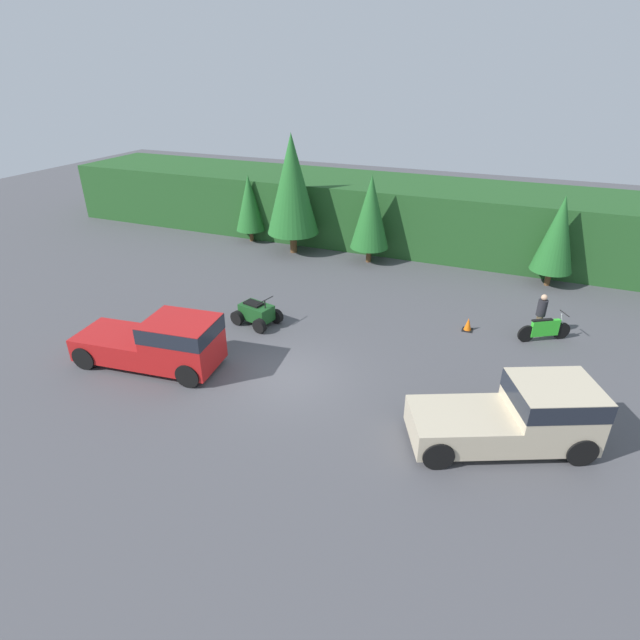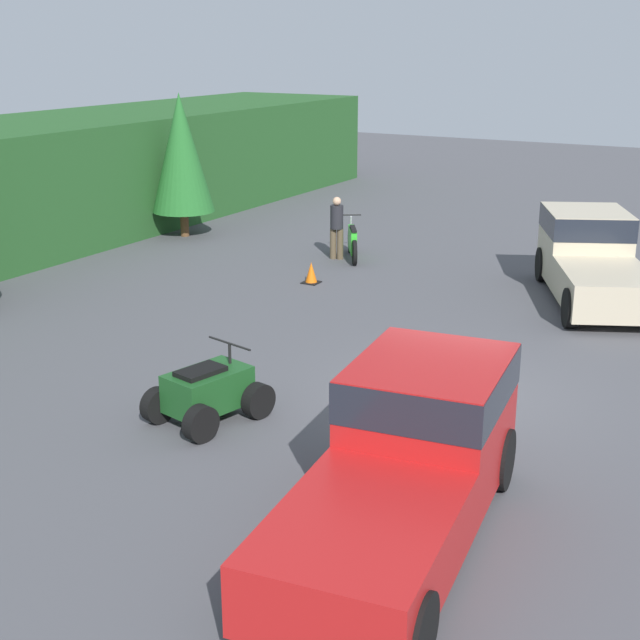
{
  "view_description": "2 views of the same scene",
  "coord_description": "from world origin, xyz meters",
  "px_view_note": "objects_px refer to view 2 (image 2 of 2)",
  "views": [
    {
      "loc": [
        6.66,
        -13.07,
        9.75
      ],
      "look_at": [
        0.14,
        2.74,
        0.95
      ],
      "focal_mm": 28.0,
      "sensor_mm": 36.0,
      "label": 1
    },
    {
      "loc": [
        -13.81,
        -5.03,
        6.03
      ],
      "look_at": [
        0.14,
        2.74,
        0.95
      ],
      "focal_mm": 50.0,
      "sensor_mm": 36.0,
      "label": 2
    }
  ],
  "objects_px": {
    "pickup_truck_second": "(591,255)",
    "traffic_cone": "(311,273)",
    "pickup_truck_red": "(410,452)",
    "dirt_bike": "(352,242)",
    "rider_person": "(337,226)",
    "quad_atv": "(208,393)"
  },
  "relations": [
    {
      "from": "quad_atv",
      "to": "traffic_cone",
      "type": "height_order",
      "value": "quad_atv"
    },
    {
      "from": "pickup_truck_second",
      "to": "rider_person",
      "type": "height_order",
      "value": "pickup_truck_second"
    },
    {
      "from": "pickup_truck_red",
      "to": "dirt_bike",
      "type": "distance_m",
      "value": 14.55
    },
    {
      "from": "pickup_truck_red",
      "to": "traffic_cone",
      "type": "relative_size",
      "value": 9.89
    },
    {
      "from": "pickup_truck_red",
      "to": "rider_person",
      "type": "bearing_deg",
      "value": 25.17
    },
    {
      "from": "traffic_cone",
      "to": "dirt_bike",
      "type": "bearing_deg",
      "value": 5.66
    },
    {
      "from": "rider_person",
      "to": "traffic_cone",
      "type": "bearing_deg",
      "value": 178.07
    },
    {
      "from": "pickup_truck_second",
      "to": "traffic_cone",
      "type": "distance_m",
      "value": 6.9
    },
    {
      "from": "traffic_cone",
      "to": "pickup_truck_red",
      "type": "bearing_deg",
      "value": -144.34
    },
    {
      "from": "pickup_truck_second",
      "to": "dirt_bike",
      "type": "relative_size",
      "value": 2.81
    },
    {
      "from": "pickup_truck_red",
      "to": "traffic_cone",
      "type": "xyz_separation_m",
      "value": [
        9.73,
        6.98,
        -0.78
      ]
    },
    {
      "from": "pickup_truck_red",
      "to": "quad_atv",
      "type": "distance_m",
      "value": 4.48
    },
    {
      "from": "quad_atv",
      "to": "rider_person",
      "type": "height_order",
      "value": "rider_person"
    },
    {
      "from": "pickup_truck_red",
      "to": "dirt_bike",
      "type": "height_order",
      "value": "pickup_truck_red"
    },
    {
      "from": "rider_person",
      "to": "quad_atv",
      "type": "bearing_deg",
      "value": -178.66
    },
    {
      "from": "dirt_bike",
      "to": "quad_atv",
      "type": "relative_size",
      "value": 0.92
    },
    {
      "from": "quad_atv",
      "to": "pickup_truck_red",
      "type": "bearing_deg",
      "value": -95.71
    },
    {
      "from": "pickup_truck_red",
      "to": "rider_person",
      "type": "distance_m",
      "value": 14.53
    },
    {
      "from": "rider_person",
      "to": "traffic_cone",
      "type": "relative_size",
      "value": 3.23
    },
    {
      "from": "pickup_truck_red",
      "to": "pickup_truck_second",
      "type": "xyz_separation_m",
      "value": [
        11.96,
        0.49,
        -0.0
      ]
    },
    {
      "from": "quad_atv",
      "to": "traffic_cone",
      "type": "relative_size",
      "value": 3.78
    },
    {
      "from": "dirt_bike",
      "to": "rider_person",
      "type": "relative_size",
      "value": 1.08
    }
  ]
}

